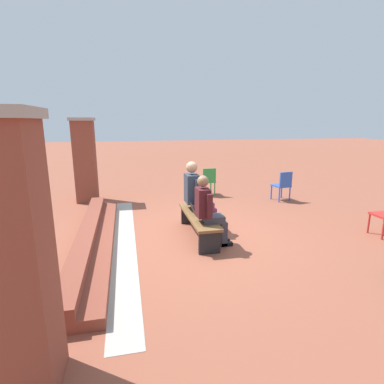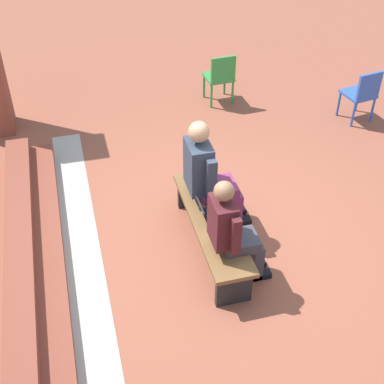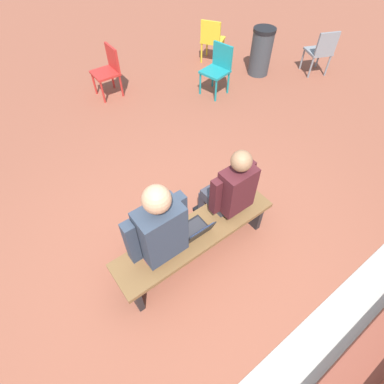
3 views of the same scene
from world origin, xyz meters
name	(u,v)px [view 1 (image 1 of 3)]	position (x,y,z in m)	size (l,w,h in m)	color
ground_plane	(192,234)	(0.00, 0.00, 0.00)	(60.00, 60.00, 0.00)	brown
concrete_strip	(125,242)	(-0.12, 1.31, 0.00)	(5.66, 0.40, 0.01)	#A8A399
brick_steps	(93,239)	(-0.12, 1.86, 0.12)	(4.86, 0.60, 0.30)	brown
brick_pillar_left_of_steps	(9,262)	(-3.14, 2.12, 1.16)	(0.64, 0.64, 2.30)	brown
brick_pillar_right_of_steps	(85,160)	(3.19, 2.31, 1.16)	(0.64, 0.64, 2.30)	brown
bench	(198,219)	(-0.12, -0.10, 0.35)	(1.80, 0.44, 0.45)	brown
person_student	(208,209)	(-0.59, -0.17, 0.70)	(0.51, 0.65, 1.30)	#383842
person_adult	(197,194)	(0.28, -0.18, 0.75)	(0.59, 0.75, 1.43)	#7F2D5B
laptop	(198,212)	(-0.11, -0.09, 0.50)	(0.32, 0.29, 0.21)	black
plastic_chair_near_bench_right	(208,180)	(3.09, -1.19, 0.48)	(0.44, 0.44, 0.84)	#2D893D
plastic_chair_near_bench_left	(283,184)	(2.01, -3.08, 0.48)	(0.48, 0.48, 0.84)	#2D56B7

